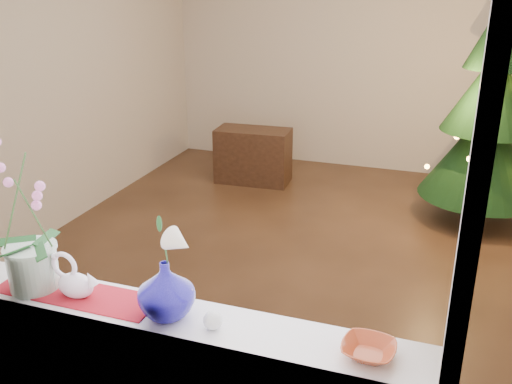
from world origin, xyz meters
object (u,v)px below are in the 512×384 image
orchid_pot (25,218)px  paperweight (213,320)px  side_table (253,156)px  xmas_tree (490,113)px  blue_vase (166,286)px  amber_dish (368,351)px  swan (75,277)px

orchid_pot → paperweight: bearing=-1.9°
paperweight → side_table: paperweight is taller
orchid_pot → side_table: orchid_pot is taller
paperweight → xmas_tree: xmas_tree is taller
blue_vase → amber_dish: bearing=0.6°
orchid_pot → xmas_tree: xmas_tree is taller
orchid_pot → amber_dish: (1.39, 0.00, -0.30)m
blue_vase → paperweight: blue_vase is taller
orchid_pot → swan: bearing=0.2°
blue_vase → side_table: 4.17m
swan → paperweight: size_ratio=2.97×
xmas_tree → side_table: bearing=173.4°
blue_vase → paperweight: bearing=-6.2°
blue_vase → swan: bearing=179.2°
paperweight → xmas_tree: 3.86m
blue_vase → amber_dish: 0.78m
blue_vase → side_table: size_ratio=0.33×
amber_dish → side_table: size_ratio=0.20×
xmas_tree → side_table: 2.44m
blue_vase → xmas_tree: 3.90m
paperweight → amber_dish: (0.57, 0.03, -0.02)m
swan → paperweight: swan is taller
swan → blue_vase: blue_vase is taller
orchid_pot → xmas_tree: 4.15m
blue_vase → side_table: (-1.06, 3.96, -0.75)m
xmas_tree → side_table: size_ratio=2.54×
orchid_pot → amber_dish: 1.42m
side_table → xmas_tree: bearing=-9.7°
paperweight → orchid_pot: bearing=178.1°
amber_dish → xmas_tree: xmas_tree is taller
swan → side_table: (-0.64, 3.95, -0.71)m
paperweight → amber_dish: bearing=3.0°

